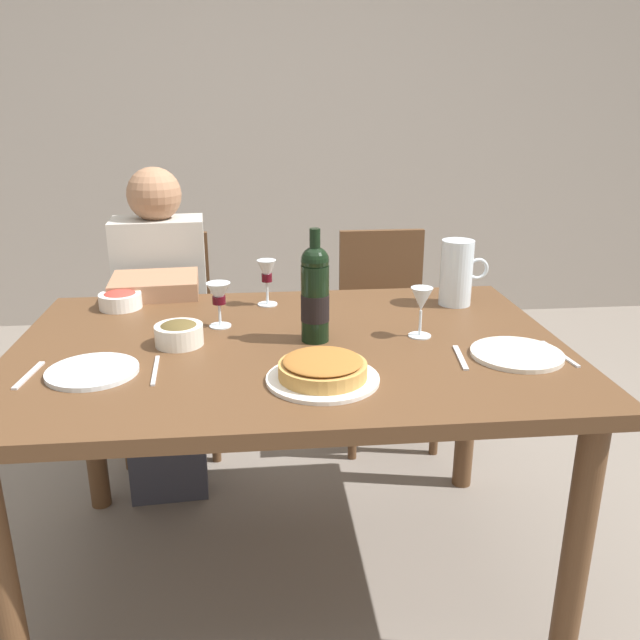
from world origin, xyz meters
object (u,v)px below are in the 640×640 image
object	(u,v)px
diner_left	(162,318)
olive_bowl	(179,333)
baked_tart	(323,370)
water_pitcher	(456,276)
wine_bottle	(315,294)
chair_right	(384,322)
wine_glass_right_diner	(267,274)
dinner_plate_left_setting	(92,371)
dinner_plate_right_setting	(517,354)
dining_table	(290,374)
wine_glass_centre	(421,302)
salad_bowl	(120,299)
chair_left	(168,327)
wine_glass_left_diner	(219,296)

from	to	relation	value
diner_left	olive_bowl	bearing A→B (deg)	98.20
baked_tart	water_pitcher	bearing A→B (deg)	48.77
wine_bottle	chair_right	size ratio (longest dim) A/B	0.36
wine_glass_right_diner	dinner_plate_left_setting	bearing A→B (deg)	-130.35
wine_bottle	water_pitcher	distance (m)	0.56
dinner_plate_right_setting	diner_left	distance (m)	1.33
water_pitcher	wine_glass_right_diner	xyz separation A→B (m)	(-0.61, 0.05, 0.01)
dining_table	water_pitcher	distance (m)	0.66
wine_glass_right_diner	wine_glass_centre	world-z (taller)	wine_glass_right_diner
water_pitcher	salad_bowl	bearing A→B (deg)	176.54
dining_table	wine_glass_right_diner	distance (m)	0.41
dining_table	chair_left	xyz separation A→B (m)	(-0.46, 0.92, -0.17)
dining_table	wine_bottle	xyz separation A→B (m)	(0.07, 0.01, 0.23)
wine_glass_centre	wine_glass_right_diner	bearing A→B (deg)	141.10
salad_bowl	chair_right	world-z (taller)	chair_right
wine_glass_right_diner	dining_table	bearing A→B (deg)	-81.79
wine_glass_centre	chair_right	xyz separation A→B (m)	(0.08, 0.88, -0.37)
wine_bottle	dinner_plate_left_setting	size ratio (longest dim) A/B	1.41
chair_left	diner_left	size ratio (longest dim) A/B	0.75
baked_tart	wine_glass_centre	distance (m)	0.42
dining_table	chair_left	size ratio (longest dim) A/B	1.72
water_pitcher	wine_glass_right_diner	bearing A→B (deg)	175.01
olive_bowl	chair_right	xyz separation A→B (m)	(0.75, 0.88, -0.30)
salad_bowl	olive_bowl	bearing A→B (deg)	-57.66
dining_table	dinner_plate_left_setting	size ratio (longest dim) A/B	6.79
wine_bottle	olive_bowl	world-z (taller)	wine_bottle
dining_table	wine_glass_right_diner	bearing A→B (deg)	98.21
salad_bowl	diner_left	bearing A→B (deg)	76.39
wine_bottle	water_pitcher	xyz separation A→B (m)	(0.48, 0.29, -0.04)
salad_bowl	dinner_plate_left_setting	size ratio (longest dim) A/B	0.60
water_pitcher	olive_bowl	size ratio (longest dim) A/B	1.62
diner_left	baked_tart	bearing A→B (deg)	114.27
salad_bowl	chair_left	size ratio (longest dim) A/B	0.15
dining_table	chair_left	world-z (taller)	chair_left
olive_bowl	chair_left	world-z (taller)	chair_left
wine_glass_centre	water_pitcher	bearing A→B (deg)	56.68
salad_bowl	dinner_plate_left_setting	xyz separation A→B (m)	(0.03, -0.53, -0.02)
wine_glass_centre	chair_right	distance (m)	0.96
dining_table	chair_right	distance (m)	1.02
wine_glass_centre	chair_right	world-z (taller)	wine_glass_centre
wine_glass_centre	diner_left	bearing A→B (deg)	140.58
wine_glass_right_diner	water_pitcher	bearing A→B (deg)	-4.99
wine_glass_right_diner	wine_glass_left_diner	bearing A→B (deg)	-125.88
dining_table	salad_bowl	distance (m)	0.65
wine_glass_centre	chair_left	size ratio (longest dim) A/B	0.16
baked_tart	dinner_plate_left_setting	size ratio (longest dim) A/B	1.22
dinner_plate_left_setting	chair_left	xyz separation A→B (m)	(0.03, 1.08, -0.27)
water_pitcher	dinner_plate_left_setting	size ratio (longest dim) A/B	0.95
wine_bottle	olive_bowl	bearing A→B (deg)	179.47
dining_table	olive_bowl	bearing A→B (deg)	176.50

